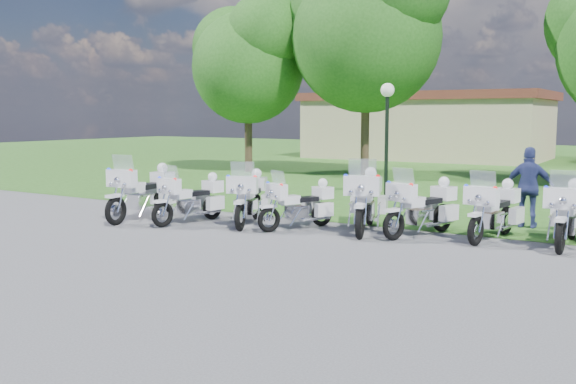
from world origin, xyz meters
The scene contains 15 objects.
ground centered at (0.00, 0.00, 0.00)m, with size 100.00×100.00×0.00m, color #525257.
grass_lawn centered at (0.00, 27.00, 0.00)m, with size 100.00×48.00×0.01m, color #305E1D.
motorcycle_0 centered at (-4.27, 0.91, 0.73)m, with size 0.97×2.59×1.74m.
motorcycle_1 centered at (-2.84, 1.15, 0.63)m, with size 0.99×2.23×1.51m.
motorcycle_2 centered at (-1.46, 1.73, 0.68)m, with size 1.34×2.30×1.62m.
motorcycle_3 centered at (-0.05, 1.81, 0.60)m, with size 1.26×1.99×1.44m.
motorcycle_4 centered at (1.42, 2.37, 0.74)m, with size 1.35×2.54×1.76m.
motorcycle_5 centered at (2.75, 2.52, 0.66)m, with size 1.26×2.25×1.57m.
motorcycle_6 centered at (4.24, 2.89, 0.65)m, with size 0.97×2.32×1.56m.
motorcycle_7 centered at (5.73, 2.97, 0.69)m, with size 0.81×2.44×1.64m.
lamp_post centered at (-0.41, 7.91, 2.84)m, with size 0.44×0.44×3.73m.
tree_0 centered at (-10.04, 13.97, 5.45)m, with size 6.18×5.27×8.24m.
tree_1 centered at (-4.19, 14.47, 6.62)m, with size 7.50×6.40×10.00m.
building_west centered at (-6.00, 28.00, 2.07)m, with size 14.56×8.32×4.10m.
bystander_c centered at (4.60, 4.77, 0.98)m, with size 1.14×0.48×1.95m, color navy.
Camera 1 is at (7.60, -11.33, 2.71)m, focal length 40.00 mm.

